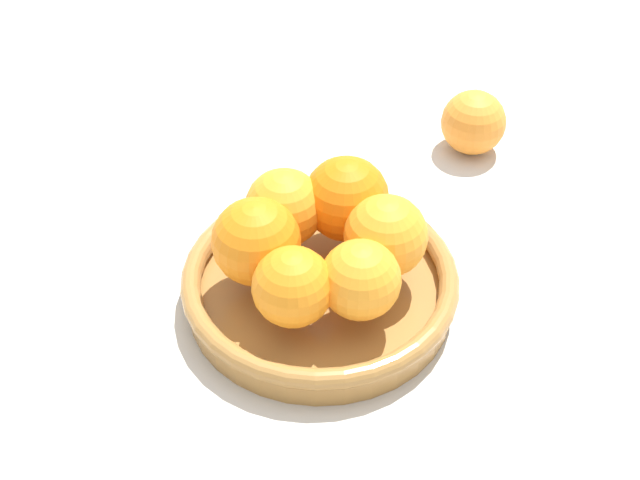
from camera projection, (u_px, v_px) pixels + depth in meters
The scene contains 4 objects.
ground_plane at pixel (320, 300), 0.84m from camera, with size 4.00×4.00×0.00m, color beige.
fruit_bowl at pixel (320, 285), 0.83m from camera, with size 0.26×0.26×0.04m.
orange_pile at pixel (320, 237), 0.79m from camera, with size 0.19×0.18×0.08m.
stray_orange at pixel (474, 123), 1.00m from camera, with size 0.07×0.07×0.07m, color orange.
Camera 1 is at (0.47, 0.34, 0.61)m, focal length 50.00 mm.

